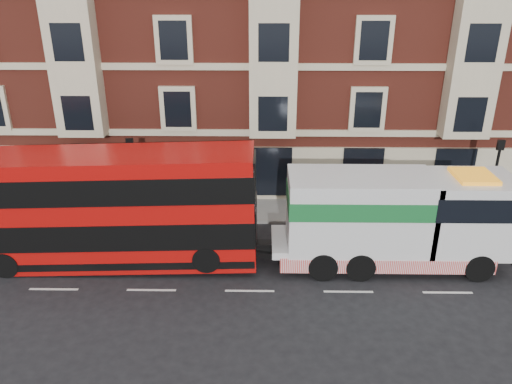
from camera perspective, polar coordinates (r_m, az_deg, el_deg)
ground at (r=20.61m, az=-0.73°, el=-11.24°), size 120.00×120.00×0.00m
sidewalk at (r=27.09m, az=-0.31°, el=-2.07°), size 90.00×3.00×0.15m
victorian_terrace at (r=32.00m, az=0.88°, el=20.41°), size 45.00×12.00×20.40m
lamp_post_west at (r=25.70m, az=-13.89°, el=2.07°), size 0.35×0.15×4.35m
lamp_post_east at (r=27.39m, az=25.61°, el=1.73°), size 0.35×0.15×4.35m
double_decker_bus at (r=22.18m, az=-16.48°, el=-1.65°), size 12.54×2.88×5.08m
tow_truck at (r=22.08m, az=15.18°, el=-2.96°), size 10.04×2.97×4.19m
box_van at (r=27.45m, az=-27.21°, el=-1.34°), size 5.82×2.85×2.93m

